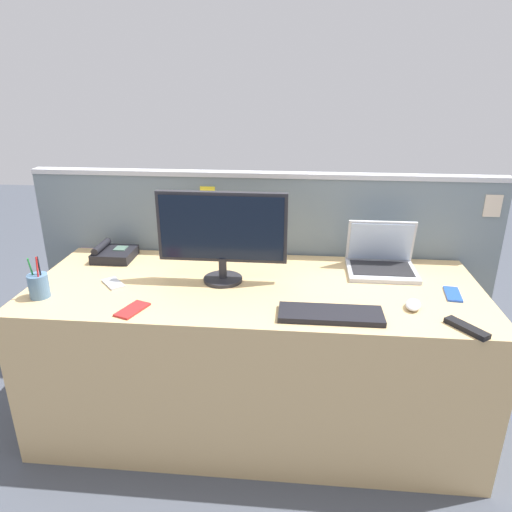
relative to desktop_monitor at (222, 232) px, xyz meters
name	(u,v)px	position (x,y,z in m)	size (l,w,h in m)	color
ground_plane	(255,417)	(0.15, -0.04, -0.97)	(10.00, 10.00, 0.00)	#424751
desk	(255,355)	(0.15, -0.04, -0.60)	(2.01, 0.79, 0.73)	tan
cubicle_divider	(263,277)	(0.15, 0.39, -0.39)	(2.40, 0.07, 1.16)	slate
desktop_monitor	(222,232)	(0.00, 0.00, 0.00)	(0.58, 0.18, 0.41)	#232328
laptop	(381,259)	(0.73, 0.19, -0.18)	(0.32, 0.26, 0.23)	#B2B5BC
desk_phone	(113,254)	(-0.60, 0.21, -0.21)	(0.19, 0.19, 0.08)	black
keyboard_main	(331,314)	(0.47, -0.31, -0.22)	(0.40, 0.14, 0.02)	black
computer_mouse_right_hand	(413,305)	(0.81, -0.21, -0.22)	(0.06, 0.10, 0.03)	silver
pen_cup	(39,285)	(-0.74, -0.25, -0.18)	(0.08, 0.08, 0.19)	#4C7093
cell_phone_red_case	(132,310)	(-0.31, -0.33, -0.23)	(0.07, 0.15, 0.01)	#B22323
cell_phone_silver_slab	(113,283)	(-0.48, -0.09, -0.23)	(0.06, 0.13, 0.01)	#B7BAC1
cell_phone_blue_case	(453,294)	(1.00, -0.06, -0.23)	(0.06, 0.14, 0.01)	blue
tv_remote	(467,328)	(0.96, -0.37, -0.22)	(0.04, 0.17, 0.02)	black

